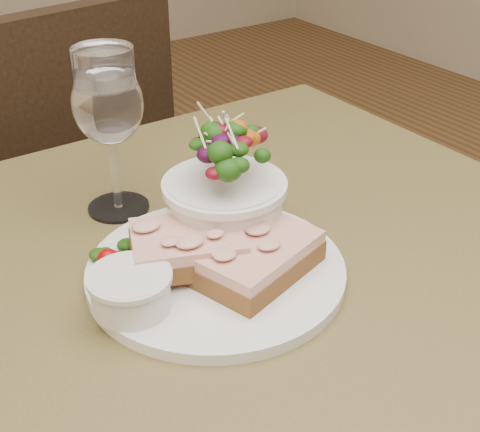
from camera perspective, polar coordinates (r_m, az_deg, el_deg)
cafe_table at (r=0.72m, az=0.62°, el=-12.09°), size 0.80×0.80×0.75m
chair_far at (r=1.44m, az=-16.24°, el=-6.55°), size 0.48×0.48×0.90m
dinner_plate at (r=0.66m, az=-2.07°, el=-4.67°), size 0.25×0.25×0.01m
sandwich_front at (r=0.64m, az=1.11°, el=-3.41°), size 0.14×0.12×0.03m
sandwich_back at (r=0.64m, az=-4.48°, el=-2.58°), size 0.13×0.11×0.03m
ramekin at (r=0.60m, az=-9.32°, el=-6.19°), size 0.07×0.07×0.04m
salad_bowl at (r=0.68m, az=-1.34°, el=2.88°), size 0.12×0.12×0.13m
garnish at (r=0.67m, az=-10.62°, el=-3.38°), size 0.05×0.04×0.02m
wine_glass at (r=0.73m, az=-11.19°, el=8.99°), size 0.08×0.08×0.18m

